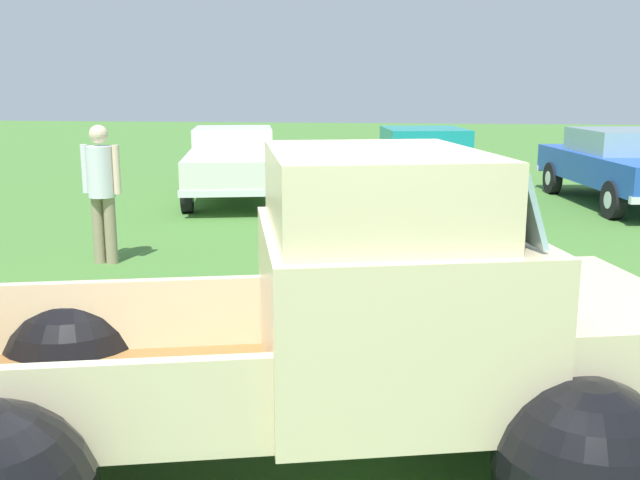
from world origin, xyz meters
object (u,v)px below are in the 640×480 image
(show_car_1, at_px, (425,162))
(show_car_2, at_px, (625,164))
(vintage_pickup_truck, at_px, (345,349))
(show_car_0, at_px, (234,161))
(spectator_0, at_px, (102,185))

(show_car_1, distance_m, show_car_2, 3.80)
(vintage_pickup_truck, relative_size, show_car_1, 1.07)
(show_car_0, relative_size, spectator_0, 2.61)
(show_car_2, bearing_deg, show_car_1, -97.85)
(show_car_1, height_order, spectator_0, spectator_0)
(vintage_pickup_truck, bearing_deg, spectator_0, 112.41)
(vintage_pickup_truck, xyz_separation_m, spectator_0, (-3.54, 4.77, 0.26))
(vintage_pickup_truck, height_order, show_car_2, vintage_pickup_truck)
(show_car_1, distance_m, spectator_0, 7.03)
(vintage_pickup_truck, relative_size, show_car_0, 1.06)
(vintage_pickup_truck, height_order, show_car_1, vintage_pickup_truck)
(show_car_1, xyz_separation_m, show_car_2, (3.80, 0.09, 0.00))
(spectator_0, bearing_deg, show_car_2, 131.60)
(show_car_2, xyz_separation_m, spectator_0, (-7.96, -5.75, 0.23))
(show_car_1, bearing_deg, vintage_pickup_truck, -13.51)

